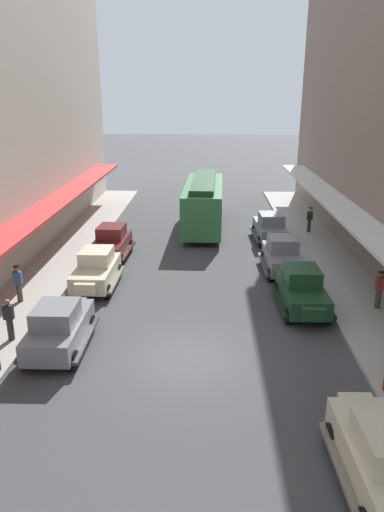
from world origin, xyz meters
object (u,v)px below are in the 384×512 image
Objects in this scene: parked_car_3 at (59,326)px; streetcar at (204,201)px; parked_car_2 at (270,227)px; parked_car_4 at (283,255)px; parked_car_1 at (111,242)px; parked_car_0 at (96,268)px; parked_car_6 at (302,289)px; pedestrian_1 at (18,283)px; pedestrian_2 at (379,289)px; pedestrian_3 at (309,219)px; pedestrian_0 at (9,319)px.

parked_car_3 is 0.44× the size of streetcar.
parked_car_2 is 5.61m from parked_car_4.
parked_car_4 is at bearing -63.58° from streetcar.
streetcar is at bearing 51.56° from parked_car_1.
streetcar is (-4.24, 8.54, 0.96)m from parked_car_4.
parked_car_2 and parked_car_3 have the same top height.
parked_car_6 is (9.47, -2.23, 0.00)m from parked_car_0.
parked_car_3 and parked_car_4 have the same top height.
parked_car_1 is 10.16m from parked_car_2.
pedestrian_1 is at bearing -113.59° from parked_car_1.
parked_car_0 and parked_car_3 have the same top height.
parked_car_4 is (9.44, -1.98, 0.00)m from parked_car_1.
pedestrian_2 and pedestrian_3 have the same top height.
pedestrian_1 is (-0.98, 3.46, 0.02)m from pedestrian_0.
parked_car_2 is 10.22m from parked_car_6.
pedestrian_3 is at bearing 37.86° from pedestrian_1.
parked_car_0 is at bearing 89.95° from parked_car_3.
parked_car_0 is 15.49m from pedestrian_3.
parked_car_6 is at bearing -13.23° from parked_car_0.
parked_car_2 is at bearing 108.16° from pedestrian_2.
pedestrian_0 is 0.98× the size of pedestrian_1.
pedestrian_3 is (2.84, 7.22, 0.07)m from parked_car_4.
parked_car_0 is 12.08m from streetcar.
parked_car_0 and parked_car_4 have the same top height.
streetcar is at bearing 169.51° from pedestrian_3.
parked_car_1 reaches higher than pedestrian_3.
pedestrian_0 is (-11.31, -8.00, 0.05)m from parked_car_4.
pedestrian_3 is at bearing 38.33° from parked_car_0.
parked_car_3 is 19.79m from pedestrian_3.
parked_car_1 is at bearing 145.54° from parked_car_6.
pedestrian_0 is at bearing -109.55° from parked_car_0.
parked_car_6 is (9.60, -6.59, 0.00)m from parked_car_1.
parked_car_6 is at bearing -88.04° from parked_car_4.
parked_car_0 is at bearing 169.65° from pedestrian_2.
streetcar is at bearing 108.50° from parked_car_6.
pedestrian_1 and pedestrian_2 have the same top height.
parked_car_4 is at bearing 91.96° from parked_car_6.
parked_car_3 is 2.60× the size of pedestrian_0.
streetcar is 5.89× the size of pedestrian_0.
pedestrian_0 is at bearing -74.16° from pedestrian_1.
pedestrian_2 is (3.39, -10.32, 0.07)m from parked_car_2.
pedestrian_0 is at bearing -163.54° from parked_car_6.
pedestrian_3 is (14.15, 15.22, 0.02)m from pedestrian_0.
parked_car_2 is 3.23m from pedestrian_3.
parked_car_0 is at bearing -139.50° from parked_car_2.
pedestrian_1 and pedestrian_3 have the same top height.
pedestrian_3 is at bearing -10.49° from streetcar.
parked_car_2 is 1.01× the size of parked_car_4.
parked_car_1 and parked_car_2 have the same top height.
pedestrian_2 is at bearing 12.57° from pedestrian_0.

